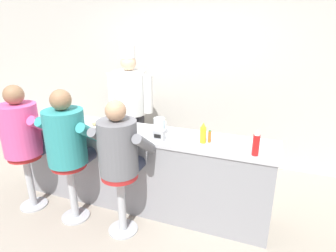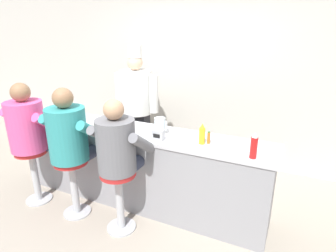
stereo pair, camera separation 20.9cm
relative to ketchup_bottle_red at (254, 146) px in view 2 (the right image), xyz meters
name	(u,v)px [view 2 (the right image)]	position (x,y,z in m)	size (l,w,h in m)	color
ground_plane	(130,214)	(-1.30, -0.10, -1.07)	(20.00, 20.00, 0.00)	#9E9384
wall_back	(190,75)	(-1.30, 1.77, 0.28)	(10.00, 0.06, 2.70)	beige
diner_counter	(141,167)	(-1.30, 0.18, -0.59)	(3.08, 0.56, 0.95)	gray
ketchup_bottle_red	(254,146)	(0.00, 0.00, 0.00)	(0.06, 0.06, 0.25)	red
mustard_bottle_yellow	(202,134)	(-0.53, 0.12, -0.02)	(0.06, 0.06, 0.22)	yellow
hot_sauce_bottle_orange	(209,138)	(-0.47, 0.15, -0.06)	(0.03, 0.03, 0.13)	orange
water_pitcher_clear	(160,126)	(-1.04, 0.20, -0.03)	(0.14, 0.12, 0.18)	silver
breakfast_plate	(100,124)	(-1.85, 0.15, -0.10)	(0.24, 0.24, 0.05)	white
cereal_bowl	(57,113)	(-2.61, 0.23, -0.09)	(0.13, 0.13, 0.05)	#4C7FB7
coffee_mug_tan	(64,114)	(-2.42, 0.17, -0.07)	(0.14, 0.09, 0.10)	beige
napkin_dispenser_chrome	(158,135)	(-0.98, 0.02, -0.06)	(0.13, 0.08, 0.11)	silver
diner_seated_pink	(30,130)	(-2.50, -0.31, -0.13)	(0.63, 0.62, 1.50)	#B2B5BA
diner_seated_teal	(70,138)	(-1.87, -0.31, -0.13)	(0.63, 0.62, 1.50)	#B2B5BA
diner_seated_grey	(118,151)	(-1.25, -0.32, -0.16)	(0.58, 0.58, 1.44)	#B2B5BA
cook_in_whites_near	(136,102)	(-1.87, 1.06, -0.06)	(0.72, 0.46, 1.84)	#232328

